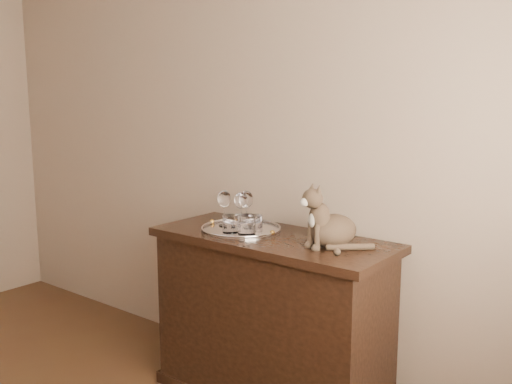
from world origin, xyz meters
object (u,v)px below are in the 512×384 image
sideboard (272,319)px  cat (333,214)px  wine_glass_c (224,208)px  tumbler_b (230,224)px  wine_glass_d (241,210)px  tumbler_c (255,223)px  tumbler_a (247,225)px  tray (241,230)px  wine_glass_b (246,209)px

sideboard → cat: size_ratio=4.13×
wine_glass_c → tumbler_b: 0.16m
wine_glass_d → tumbler_c: 0.14m
tumbler_b → tumbler_c: size_ratio=1.06×
sideboard → tumbler_a: bearing=-139.8°
sideboard → tumbler_b: (-0.18, -0.10, 0.48)m
tray → tumbler_b: tumbler_b is taller
wine_glass_b → tumbler_a: bearing=-50.5°
tray → wine_glass_d: size_ratio=2.26×
tray → wine_glass_d: wine_glass_d is taller
wine_glass_c → tumbler_c: 0.21m
tumbler_c → wine_glass_d: bearing=162.7°
wine_glass_c → tumbler_a: size_ratio=1.94×
cat → wine_glass_d: bearing=-157.3°
sideboard → tray: (-0.19, -0.01, 0.43)m
tray → cat: cat is taller
tumbler_a → tumbler_b: (-0.09, -0.02, -0.00)m
tray → wine_glass_b: wine_glass_b is taller
tumbler_a → wine_glass_c: bearing=160.5°
tumbler_c → wine_glass_b: bearing=149.7°
sideboard → tumbler_c: size_ratio=14.77×
tray → tumbler_a: tumbler_a is taller
wine_glass_c → tumbler_c: bearing=-0.3°
wine_glass_d → tumbler_b: size_ratio=2.06×
wine_glass_c → cat: bearing=2.0°
wine_glass_c → cat: cat is taller
tumbler_a → cat: (0.42, 0.09, 0.09)m
wine_glass_b → wine_glass_d: (-0.02, -0.02, -0.00)m
wine_glass_b → cat: bearing=-4.2°
tray → tumbler_c: 0.10m
tumbler_b → tumbler_a: bearing=13.5°
tumbler_b → sideboard: bearing=29.1°
tumbler_a → tumbler_b: bearing=-166.5°
wine_glass_d → tumbler_c: size_ratio=2.17×
wine_glass_c → tumbler_b: wine_glass_c is taller
sideboard → cat: 0.66m
tumbler_c → cat: (0.42, 0.02, 0.10)m
sideboard → wine_glass_c: size_ratio=6.53×
tray → wine_glass_c: size_ratio=2.18×
cat → tumbler_c: bearing=-152.7°
sideboard → wine_glass_d: 0.57m
tray → tumbler_a: (0.09, -0.07, 0.05)m
wine_glass_b → tumbler_a: (0.11, -0.13, -0.04)m
tray → wine_glass_c: bearing=179.7°
wine_glass_b → wine_glass_c: bearing=-148.0°
tray → tumbler_b: size_ratio=4.66×
wine_glass_c → tumbler_a: bearing=-19.5°
tumbler_b → tumbler_c: tumbler_b is taller
tumbler_a → tumbler_c: size_ratio=1.17×
sideboard → wine_glass_c: wine_glass_c is taller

